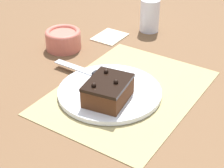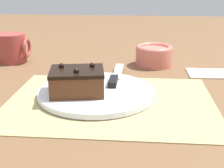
# 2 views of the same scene
# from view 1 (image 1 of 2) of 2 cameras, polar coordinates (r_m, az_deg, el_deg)

# --- Properties ---
(ground_plane) EXTENTS (3.00, 3.00, 0.00)m
(ground_plane) POSITION_cam_1_polar(r_m,az_deg,el_deg) (0.99, 2.37, -1.29)
(ground_plane) COLOR brown
(placemat_woven) EXTENTS (0.46, 0.34, 0.00)m
(placemat_woven) POSITION_cam_1_polar(r_m,az_deg,el_deg) (0.99, 2.37, -1.19)
(placemat_woven) COLOR tan
(placemat_woven) RESTS_ON ground_plane
(cake_plate) EXTENTS (0.27, 0.27, 0.01)m
(cake_plate) POSITION_cam_1_polar(r_m,az_deg,el_deg) (0.97, -0.35, -1.19)
(cake_plate) COLOR white
(cake_plate) RESTS_ON placemat_woven
(chocolate_cake) EXTENTS (0.13, 0.11, 0.06)m
(chocolate_cake) POSITION_cam_1_polar(r_m,az_deg,el_deg) (0.92, -0.62, -0.99)
(chocolate_cake) COLOR #512D19
(chocolate_cake) RESTS_ON cake_plate
(serving_knife) EXTENTS (0.02, 0.20, 0.01)m
(serving_knife) POSITION_cam_1_polar(r_m,az_deg,el_deg) (1.03, -2.73, 1.68)
(serving_knife) COLOR black
(serving_knife) RESTS_ON cake_plate
(drinking_glass) EXTENTS (0.07, 0.07, 0.11)m
(drinking_glass) POSITION_cam_1_polar(r_m,az_deg,el_deg) (1.32, 5.77, 10.37)
(drinking_glass) COLOR white
(drinking_glass) RESTS_ON ground_plane
(small_bowl) EXTENTS (0.11, 0.11, 0.06)m
(small_bowl) POSITION_cam_1_polar(r_m,az_deg,el_deg) (1.21, -7.44, 6.84)
(small_bowl) COLOR #C66656
(small_bowl) RESTS_ON ground_plane
(folded_napkin) EXTENTS (0.11, 0.09, 0.01)m
(folded_napkin) POSITION_cam_1_polar(r_m,az_deg,el_deg) (1.28, -0.34, 7.28)
(folded_napkin) COLOR beige
(folded_napkin) RESTS_ON ground_plane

